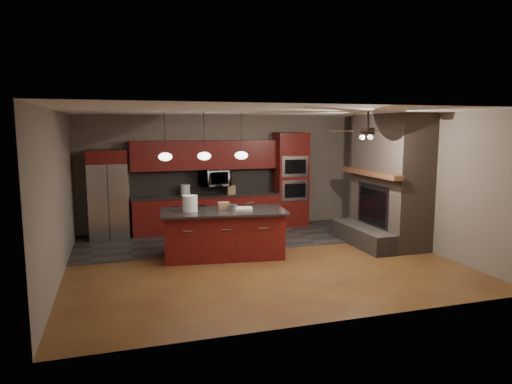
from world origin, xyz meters
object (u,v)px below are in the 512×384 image
object	(u,v)px
white_bucket	(190,203)
paint_tray	(241,209)
oven_tower	(291,180)
refrigerator	(108,195)
microwave	(214,178)
kitchen_island	(224,233)
counter_box	(231,190)
counter_bucket	(185,190)
cardboard_box	(223,206)
paint_can	(233,207)

from	to	relation	value
white_bucket	paint_tray	world-z (taller)	white_bucket
oven_tower	refrigerator	xyz separation A→B (m)	(-4.45, -0.07, -0.18)
oven_tower	refrigerator	world-z (taller)	oven_tower
microwave	kitchen_island	world-z (taller)	microwave
counter_box	counter_bucket	bearing A→B (deg)	-179.19
oven_tower	cardboard_box	bearing A→B (deg)	-136.45
white_bucket	counter_bucket	size ratio (longest dim) A/B	1.17
counter_bucket	counter_box	world-z (taller)	counter_bucket
counter_bucket	kitchen_island	bearing A→B (deg)	-80.17
counter_box	refrigerator	bearing A→B (deg)	-176.01
refrigerator	paint_tray	world-z (taller)	refrigerator
oven_tower	microwave	xyz separation A→B (m)	(-1.98, 0.06, 0.11)
microwave	refrigerator	bearing A→B (deg)	-176.96
counter_box	cardboard_box	bearing A→B (deg)	-104.67
refrigerator	microwave	bearing A→B (deg)	3.04
kitchen_island	cardboard_box	size ratio (longest dim) A/B	11.79
microwave	counter_bucket	size ratio (longest dim) A/B	2.79
paint_can	counter_box	distance (m)	2.38
oven_tower	white_bucket	world-z (taller)	oven_tower
oven_tower	paint_tray	bearing A→B (deg)	-129.89
cardboard_box	counter_bucket	size ratio (longest dim) A/B	0.82
oven_tower	counter_bucket	bearing A→B (deg)	179.84
refrigerator	counter_bucket	size ratio (longest dim) A/B	7.70
counter_bucket	counter_box	xyz separation A→B (m)	(1.12, -0.05, -0.03)
counter_bucket	paint_can	bearing A→B (deg)	-76.54
refrigerator	counter_bucket	world-z (taller)	refrigerator
cardboard_box	counter_box	world-z (taller)	counter_box
microwave	cardboard_box	xyz separation A→B (m)	(-0.29, -2.21, -0.31)
paint_can	paint_tray	distance (m)	0.19
kitchen_island	paint_tray	size ratio (longest dim) A/B	5.99
oven_tower	cardboard_box	distance (m)	3.13
oven_tower	paint_tray	xyz separation A→B (m)	(-1.95, -2.33, -0.25)
white_bucket	counter_box	bearing A→B (deg)	57.94
microwave	paint_tray	size ratio (longest dim) A/B	1.74
refrigerator	kitchen_island	xyz separation A→B (m)	(2.15, -2.23, -0.54)
cardboard_box	counter_box	distance (m)	2.22
microwave	refrigerator	world-z (taller)	refrigerator
paint_can	cardboard_box	size ratio (longest dim) A/B	0.84
refrigerator	cardboard_box	bearing A→B (deg)	-43.51
kitchen_island	white_bucket	size ratio (longest dim) A/B	8.24
oven_tower	paint_can	world-z (taller)	oven_tower
kitchen_island	cardboard_box	distance (m)	0.55
white_bucket	counter_box	distance (m)	2.55
oven_tower	paint_tray	size ratio (longest dim) A/B	5.64
cardboard_box	counter_box	bearing A→B (deg)	73.28
counter_bucket	white_bucket	bearing A→B (deg)	-96.03
kitchen_island	counter_bucket	bearing A→B (deg)	107.34
paint_tray	kitchen_island	bearing A→B (deg)	-170.96
refrigerator	paint_tray	xyz separation A→B (m)	(2.50, -2.25, -0.07)
paint_tray	counter_bucket	bearing A→B (deg)	120.16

